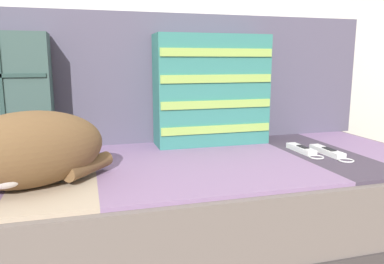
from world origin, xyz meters
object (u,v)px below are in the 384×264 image
object	(u,v)px
couch	(132,220)
game_remote_near	(302,150)
sleeping_cat	(24,152)
game_remote_far	(328,152)
throw_pillow_striped	(212,90)

from	to	relation	value
couch	game_remote_near	distance (m)	0.63
sleeping_cat	game_remote_far	size ratio (longest dim) A/B	2.10
game_remote_near	couch	bearing A→B (deg)	176.49
couch	sleeping_cat	size ratio (longest dim) A/B	4.85
throw_pillow_striped	sleeping_cat	distance (m)	0.72
couch	game_remote_far	distance (m)	0.70
game_remote_far	game_remote_near	bearing A→B (deg)	141.25
throw_pillow_striped	game_remote_far	world-z (taller)	throw_pillow_striped
throw_pillow_striped	sleeping_cat	bearing A→B (deg)	-149.18
throw_pillow_striped	couch	bearing A→B (deg)	-150.63
throw_pillow_striped	game_remote_near	xyz separation A→B (m)	(0.26, -0.22, -0.20)
game_remote_near	game_remote_far	xyz separation A→B (m)	(0.07, -0.05, 0.00)
sleeping_cat	game_remote_far	distance (m)	0.95
couch	game_remote_far	xyz separation A→B (m)	(0.66, -0.09, 0.20)
couch	game_remote_near	world-z (taller)	game_remote_near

